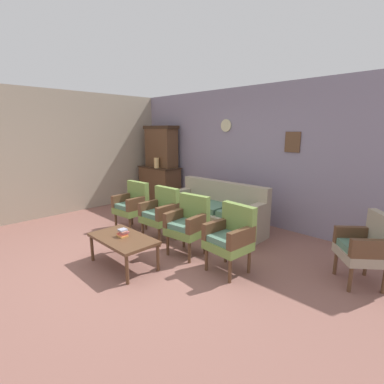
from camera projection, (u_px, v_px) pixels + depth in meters
The scene contains 14 objects.
ground_plane at pixel (147, 258), 4.22m from camera, with size 7.68×7.68×0.00m, color #84564C.
wall_back_with_decor at pixel (250, 156), 5.75m from camera, with size 6.40×0.09×2.70m.
wall_left_side at pixel (56, 154), 6.15m from camera, with size 0.06×5.20×2.70m, color gray.
side_cabinet at pixel (160, 184), 7.39m from camera, with size 1.16×0.55×0.93m.
cabinet_upper_hutch at pixel (161, 146), 7.23m from camera, with size 0.99×0.38×1.03m.
vase_on_cabinet at pixel (157, 163), 7.05m from camera, with size 0.13×0.13×0.25m, color tan.
floral_couch at pixel (214, 214), 5.32m from camera, with size 1.95×0.85×0.90m.
armchair_near_cabinet at pixel (132, 204), 5.35m from camera, with size 0.56×0.53×0.90m.
armchair_row_middle at pixel (161, 212), 4.84m from camera, with size 0.55×0.52×0.90m.
armchair_by_doorway at pixel (188, 222), 4.27m from camera, with size 0.57×0.55×0.90m.
armchair_near_couch_end at pixel (231, 236), 3.75m from camera, with size 0.56×0.53×0.90m.
wingback_chair_by_fireplace at pixel (366, 246), 3.42m from camera, with size 0.71×0.71×0.90m.
coffee_table at pixel (123, 240), 3.91m from camera, with size 1.00×0.56×0.42m.
book_stack_on_table at pixel (123, 233), 3.92m from camera, with size 0.14×0.13×0.10m.
Camera 1 is at (3.23, -2.29, 1.87)m, focal length 26.55 mm.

